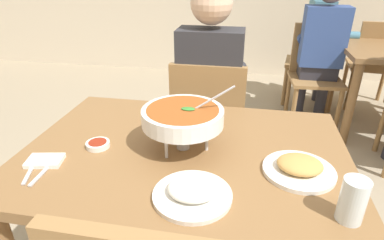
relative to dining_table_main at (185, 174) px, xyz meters
name	(u,v)px	position (x,y,z in m)	size (l,w,h in m)	color
dining_table_main	(185,174)	(0.00, 0.00, 0.00)	(1.21, 0.86, 0.75)	brown
chair_diner_main	(209,123)	(0.00, 0.72, -0.13)	(0.44, 0.44, 0.90)	olive
diner_main	(210,84)	(0.00, 0.75, 0.11)	(0.40, 0.45, 1.31)	#2D2D38
curry_bowl	(183,117)	(-0.01, 0.01, 0.24)	(0.33, 0.30, 0.26)	silver
rice_plate	(192,192)	(0.08, -0.27, 0.13)	(0.24, 0.24, 0.06)	white
appetizer_plate	(299,168)	(0.41, -0.08, 0.13)	(0.24, 0.24, 0.06)	white
sauce_dish	(98,144)	(-0.33, -0.04, 0.13)	(0.09, 0.09, 0.02)	white
napkin_folded	(45,161)	(-0.47, -0.18, 0.12)	(0.12, 0.08, 0.02)	white
fork_utensil	(31,169)	(-0.49, -0.23, 0.12)	(0.01, 0.17, 0.01)	silver
spoon_utensil	(45,171)	(-0.44, -0.23, 0.12)	(0.01, 0.17, 0.01)	silver
drink_glass	(352,202)	(0.52, -0.28, 0.17)	(0.07, 0.07, 0.13)	silver
chair_bg_left	(318,56)	(0.91, 2.46, -0.13)	(0.50, 0.50, 0.90)	olive
chair_bg_right	(315,69)	(0.81, 1.99, -0.13)	(0.46, 0.46, 0.90)	olive
chair_bg_corner	(375,61)	(1.44, 2.37, -0.13)	(0.48, 0.48, 0.90)	olive
patron_bg_left	(322,34)	(0.91, 2.42, 0.11)	(0.45, 0.40, 1.31)	#2D2D38
patron_bg_right	(322,44)	(0.82, 1.95, 0.11)	(0.40, 0.45, 1.31)	#2D2D38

